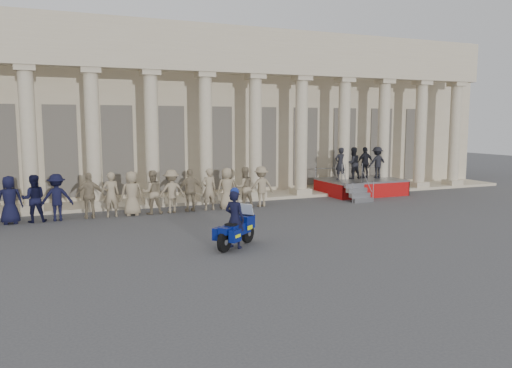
# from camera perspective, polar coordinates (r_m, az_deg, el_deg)

# --- Properties ---
(ground) EXTENTS (90.00, 90.00, 0.00)m
(ground) POSITION_cam_1_polar(r_m,az_deg,el_deg) (16.76, -1.94, -6.49)
(ground) COLOR #434345
(ground) RESTS_ON ground
(building) EXTENTS (40.00, 12.50, 9.00)m
(building) POSITION_cam_1_polar(r_m,az_deg,el_deg) (30.54, -11.87, 8.04)
(building) COLOR #C0AF90
(building) RESTS_ON ground
(officer_rank) EXTENTS (19.31, 0.71, 1.89)m
(officer_rank) POSITION_cam_1_polar(r_m,az_deg,el_deg) (21.46, -22.35, -1.45)
(officer_rank) COLOR black
(officer_rank) RESTS_ON ground
(reviewing_stand) EXTENTS (4.20, 4.04, 2.58)m
(reviewing_stand) POSITION_cam_1_polar(r_m,az_deg,el_deg) (27.90, 12.07, 1.61)
(reviewing_stand) COLOR gray
(reviewing_stand) RESTS_ON ground
(motorcycle) EXTENTS (1.69, 1.47, 1.30)m
(motorcycle) POSITION_cam_1_polar(r_m,az_deg,el_deg) (15.81, -2.23, -5.22)
(motorcycle) COLOR black
(motorcycle) RESTS_ON ground
(rider) EXTENTS (0.76, 0.80, 1.92)m
(rider) POSITION_cam_1_polar(r_m,az_deg,el_deg) (15.64, -2.45, -3.91)
(rider) COLOR black
(rider) RESTS_ON ground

